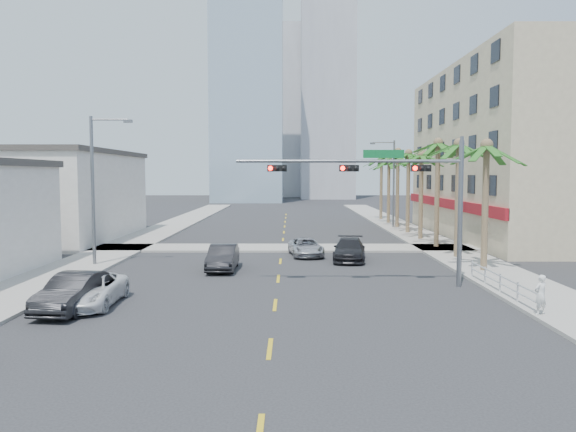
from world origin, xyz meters
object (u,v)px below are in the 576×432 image
object	(u,v)px
car_lane_left	(223,258)
pedestrian	(540,295)
traffic_signal_mast	(395,184)
car_parked_far	(90,290)
car_parked_mid	(75,292)
car_lane_center	(306,247)
car_lane_right	(349,250)

from	to	relation	value
car_lane_left	pedestrian	world-z (taller)	pedestrian
traffic_signal_mast	car_parked_far	bearing A→B (deg)	-163.01
car_parked_mid	car_lane_left	distance (m)	10.91
car_parked_mid	car_lane_center	bearing A→B (deg)	63.07
car_parked_mid	car_lane_center	world-z (taller)	car_parked_mid
car_parked_far	car_lane_right	xyz separation A→B (m)	(12.25, 12.60, 0.04)
pedestrian	car_lane_center	bearing A→B (deg)	-87.91
car_parked_far	car_lane_left	size ratio (longest dim) A/B	1.09
car_parked_mid	pedestrian	bearing A→B (deg)	2.15
car_lane_center	car_lane_left	bearing A→B (deg)	-138.37
car_parked_mid	car_lane_left	world-z (taller)	car_parked_mid
traffic_signal_mast	car_lane_left	xyz separation A→B (m)	(-9.07, 4.81, -4.33)
car_parked_far	car_lane_center	distance (m)	17.39
car_lane_center	traffic_signal_mast	bearing A→B (deg)	-75.38
car_parked_far	pedestrian	xyz separation A→B (m)	(18.10, -1.96, 0.26)
car_parked_mid	car_lane_center	xyz separation A→B (m)	(9.85, 15.38, -0.15)
car_parked_mid	car_lane_center	distance (m)	18.26
car_parked_far	pedestrian	bearing A→B (deg)	-7.38
car_lane_left	pedestrian	bearing A→B (deg)	-38.83
traffic_signal_mast	car_parked_mid	bearing A→B (deg)	-160.43
car_parked_far	pedestrian	world-z (taller)	pedestrian
car_lane_left	car_lane_right	world-z (taller)	car_lane_left
car_lane_center	pedestrian	bearing A→B (deg)	-69.30
traffic_signal_mast	pedestrian	bearing A→B (deg)	-53.52
car_parked_mid	car_parked_far	size ratio (longest dim) A/B	0.96
traffic_signal_mast	car_parked_far	size ratio (longest dim) A/B	2.31
car_parked_mid	car_parked_far	world-z (taller)	car_parked_mid
car_parked_mid	car_lane_center	size ratio (longest dim) A/B	1.05
car_lane_left	car_lane_right	bearing A→B (deg)	25.17
traffic_signal_mast	pedestrian	world-z (taller)	traffic_signal_mast
car_parked_far	car_lane_left	distance (m)	10.03
car_parked_mid	car_lane_right	xyz separation A→B (m)	(12.61, 13.41, -0.05)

